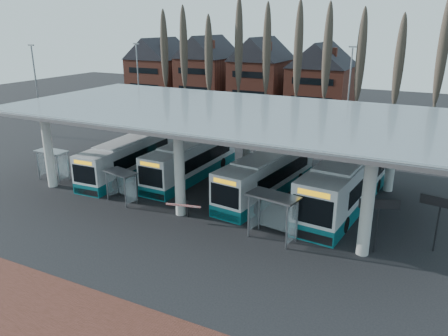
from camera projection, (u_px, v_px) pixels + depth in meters
The scene contains 17 objects.
ground at pixel (160, 229), 27.59m from camera, with size 140.00×140.00×0.00m, color black.
station_canopy at pixel (218, 117), 32.58m from camera, with size 32.00×16.00×6.34m.
poplar_row at pixel (313, 54), 52.81m from camera, with size 45.10×1.10×14.50m.
townhouse_row at pixel (234, 66), 69.74m from camera, with size 36.80×10.30×12.25m.
lamp_post_a at pixel (139, 85), 52.24m from camera, with size 0.80×0.16×10.17m.
lamp_post_b at pixel (349, 94), 45.40m from camera, with size 0.80×0.16×10.17m.
lamp_post_d at pixel (37, 89), 48.87m from camera, with size 0.80×0.16×10.17m.
bus_0 at pixel (129, 158), 37.22m from camera, with size 2.95×11.25×3.10m.
bus_1 at pixel (192, 160), 36.55m from camera, with size 2.63×11.45×3.17m.
bus_2 at pixel (268, 175), 32.80m from camera, with size 3.85×11.77×3.21m.
bus_3 at pixel (347, 182), 30.63m from camera, with size 4.04×13.36×3.66m.
shelter_0 at pixel (53, 158), 35.86m from camera, with size 2.69×1.37×2.48m.
shelter_1 at pixel (122, 179), 31.33m from camera, with size 2.72×1.80×2.32m.
shelter_2 at pixel (274, 206), 25.78m from camera, with size 3.25×2.03×2.82m.
info_sign_0 at pixel (379, 208), 23.91m from camera, with size 2.08×0.88×3.24m.
info_sign_1 at pixel (441, 206), 24.04m from camera, with size 2.19×0.51×3.28m.
barrier at pixel (184, 206), 28.65m from camera, with size 2.35×0.90×1.19m.
Camera 1 is at (14.85, -20.49, 12.33)m, focal length 35.00 mm.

